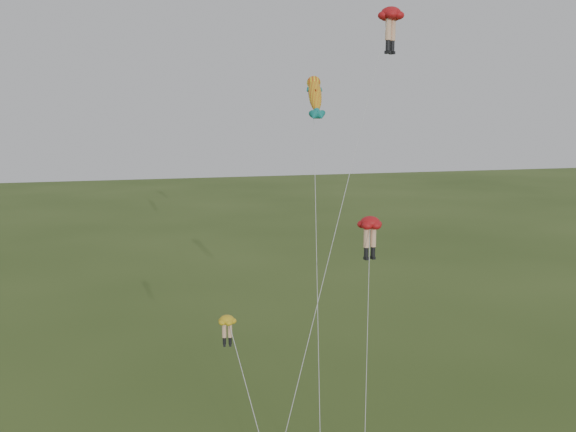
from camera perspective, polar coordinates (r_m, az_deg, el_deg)
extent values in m
ellipsoid|color=#B41216|center=(40.22, 9.13, 17.36)|extent=(2.22, 2.22, 0.80)
cylinder|color=#F7BA92|center=(39.88, 8.90, 16.06)|extent=(0.36, 0.36, 1.22)
cylinder|color=black|center=(39.78, 8.87, 14.75)|extent=(0.28, 0.28, 0.61)
cube|color=black|center=(39.74, 8.86, 14.19)|extent=(0.36, 0.41, 0.18)
cylinder|color=#F7BA92|center=(40.30, 9.28, 15.98)|extent=(0.36, 0.36, 1.22)
cylinder|color=black|center=(40.19, 9.25, 14.68)|extent=(0.28, 0.28, 0.61)
cube|color=black|center=(40.16, 9.23, 14.12)|extent=(0.36, 0.41, 0.18)
cylinder|color=silver|center=(33.72, 4.45, -0.49)|extent=(10.05, 10.06, 23.70)
ellipsoid|color=#B41216|center=(36.29, 7.32, -0.57)|extent=(1.65, 1.65, 0.73)
cylinder|color=#F7BA92|center=(36.33, 6.99, -1.93)|extent=(0.32, 0.32, 1.11)
cylinder|color=black|center=(36.50, 6.96, -3.21)|extent=(0.25, 0.25, 0.55)
cube|color=black|center=(36.57, 6.95, -3.76)|extent=(0.23, 0.35, 0.16)
cylinder|color=#F7BA92|center=(36.56, 7.59, -1.87)|extent=(0.32, 0.32, 1.11)
cylinder|color=black|center=(36.72, 7.56, -3.15)|extent=(0.25, 0.25, 0.55)
cube|color=black|center=(36.80, 7.55, -3.69)|extent=(0.23, 0.35, 0.16)
cylinder|color=silver|center=(34.78, 7.07, -10.40)|extent=(2.41, 5.50, 11.76)
ellipsoid|color=gold|center=(30.50, -5.45, -9.16)|extent=(1.01, 1.01, 0.44)
cylinder|color=#F7BA92|center=(30.67, -5.69, -10.09)|extent=(0.20, 0.20, 0.68)
cylinder|color=black|center=(30.84, -5.68, -10.98)|extent=(0.15, 0.15, 0.34)
cube|color=black|center=(30.91, -5.67, -11.36)|extent=(0.14, 0.21, 0.10)
cylinder|color=#F7BA92|center=(30.67, -5.18, -10.08)|extent=(0.20, 0.20, 0.68)
cylinder|color=black|center=(30.84, -5.17, -10.97)|extent=(0.15, 0.15, 0.34)
cube|color=black|center=(30.92, -5.16, -11.35)|extent=(0.14, 0.21, 0.10)
cylinder|color=silver|center=(30.35, -3.09, -17.07)|extent=(1.66, 3.88, 8.13)
ellipsoid|color=yellow|center=(39.83, 2.40, 10.83)|extent=(1.40, 2.79, 2.73)
sphere|color=yellow|center=(39.83, 2.40, 10.83)|extent=(1.13, 1.42, 1.27)
cone|color=#137F7F|center=(39.83, 2.40, 10.83)|extent=(0.92, 1.32, 1.20)
cone|color=#137F7F|center=(39.83, 2.40, 10.83)|extent=(0.92, 1.32, 1.20)
cone|color=#137F7F|center=(39.83, 2.40, 10.83)|extent=(0.52, 0.74, 0.67)
cone|color=#137F7F|center=(39.83, 2.40, 10.83)|extent=(0.52, 0.74, 0.67)
cone|color=#C13D14|center=(39.83, 2.40, 10.83)|extent=(0.56, 0.74, 0.66)
cylinder|color=silver|center=(34.30, 2.65, -4.60)|extent=(3.64, 12.50, 18.67)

